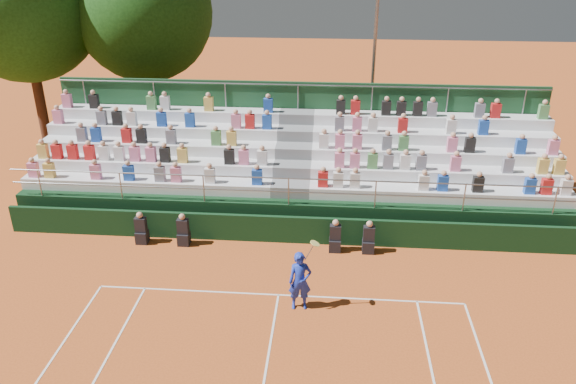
# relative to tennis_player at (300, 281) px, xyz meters

# --- Properties ---
(ground) EXTENTS (90.00, 90.00, 0.00)m
(ground) POSITION_rel_tennis_player_xyz_m (-0.68, 0.54, -0.90)
(ground) COLOR #C25620
(ground) RESTS_ON ground
(courtside_wall) EXTENTS (20.00, 0.15, 1.00)m
(courtside_wall) POSITION_rel_tennis_player_xyz_m (-0.68, 3.74, -0.40)
(courtside_wall) COLOR black
(courtside_wall) RESTS_ON ground
(line_officials) EXTENTS (8.25, 0.40, 1.19)m
(line_officials) POSITION_rel_tennis_player_xyz_m (-1.72, 3.29, -0.43)
(line_officials) COLOR black
(line_officials) RESTS_ON ground
(grandstand) EXTENTS (20.00, 5.20, 4.40)m
(grandstand) POSITION_rel_tennis_player_xyz_m (-0.68, 6.98, 0.18)
(grandstand) COLOR black
(grandstand) RESTS_ON ground
(tennis_player) EXTENTS (0.89, 0.52, 2.22)m
(tennis_player) POSITION_rel_tennis_player_xyz_m (0.00, 0.00, 0.00)
(tennis_player) COLOR #182FB6
(tennis_player) RESTS_ON ground
(tree_west) EXTENTS (7.15, 7.15, 10.34)m
(tree_west) POSITION_rel_tennis_player_xyz_m (-13.99, 13.13, 5.85)
(tree_west) COLOR #331D12
(tree_west) RESTS_ON ground
(tree_east) EXTENTS (6.65, 6.65, 9.68)m
(tree_east) POSITION_rel_tennis_player_xyz_m (-8.57, 14.39, 5.44)
(tree_east) COLOR #331D12
(tree_east) RESTS_ON ground
(floodlight_mast) EXTENTS (0.60, 0.25, 8.23)m
(floodlight_mast) POSITION_rel_tennis_player_xyz_m (2.55, 12.62, 3.89)
(floodlight_mast) COLOR gray
(floodlight_mast) RESTS_ON ground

